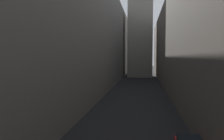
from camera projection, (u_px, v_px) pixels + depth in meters
ground_plane at (136, 94)px, 40.37m from camera, size 264.00×264.00×0.00m
building_block_left at (79, 34)px, 43.28m from camera, size 11.50×108.00×22.55m
building_block_right at (200, 43)px, 40.16m from camera, size 11.88×108.00×18.70m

